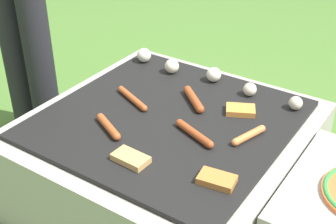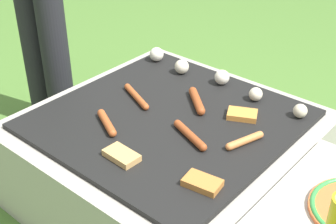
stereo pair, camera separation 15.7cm
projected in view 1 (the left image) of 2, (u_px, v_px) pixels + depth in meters
ground_plane at (168, 197)px, 1.77m from camera, size 14.00×14.00×0.00m
grill at (168, 160)px, 1.68m from camera, size 0.89×0.89×0.36m
sausage_front_center at (194, 133)px, 1.48m from camera, size 0.17×0.08×0.03m
sausage_mid_right at (194, 99)px, 1.66m from camera, size 0.14×0.12×0.03m
sausage_front_left at (108, 126)px, 1.51m from camera, size 0.14×0.09×0.03m
sausage_back_right at (249, 135)px, 1.47m from camera, size 0.06×0.14×0.02m
sausage_front_right at (132, 98)px, 1.67m from camera, size 0.18×0.09×0.02m
bread_slice_center at (217, 180)px, 1.29m from camera, size 0.11×0.08×0.02m
bread_slice_right at (241, 110)px, 1.61m from camera, size 0.12×0.10×0.02m
bread_slice_left at (131, 158)px, 1.37m from camera, size 0.11×0.07×0.02m
mushroom_row at (200, 73)px, 1.81m from camera, size 0.72×0.08×0.06m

